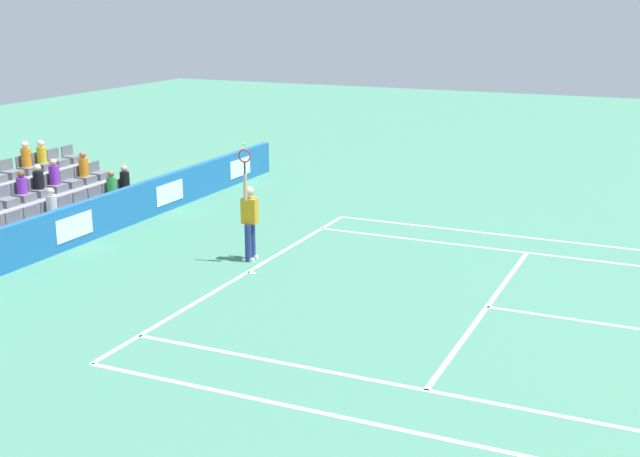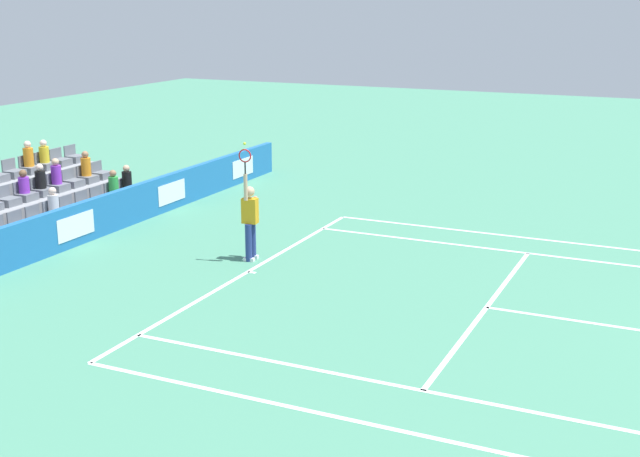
# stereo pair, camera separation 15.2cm
# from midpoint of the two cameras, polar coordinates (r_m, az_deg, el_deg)

# --- Properties ---
(line_baseline) EXTENTS (10.97, 0.10, 0.01)m
(line_baseline) POSITION_cam_midpoint_polar(r_m,az_deg,el_deg) (19.30, -5.11, -2.93)
(line_baseline) COLOR white
(line_baseline) RESTS_ON ground
(line_service) EXTENTS (8.23, 0.10, 0.01)m
(line_service) POSITION_cam_midpoint_polar(r_m,az_deg,el_deg) (17.42, 10.94, -5.20)
(line_service) COLOR white
(line_service) RESTS_ON ground
(line_singles_sideline_left) EXTENTS (0.10, 11.89, 0.01)m
(line_singles_sideline_left) POSITION_cam_midpoint_polar(r_m,az_deg,el_deg) (13.63, 8.68, -11.05)
(line_singles_sideline_left) COLOR white
(line_singles_sideline_left) RESTS_ON ground
(line_singles_sideline_right) EXTENTS (0.10, 11.89, 0.01)m
(line_singles_sideline_right) POSITION_cam_midpoint_polar(r_m,az_deg,el_deg) (21.18, 14.76, -1.73)
(line_singles_sideline_right) COLOR white
(line_singles_sideline_right) RESTS_ON ground
(line_doubles_sideline_left) EXTENTS (0.10, 11.89, 0.01)m
(line_doubles_sideline_left) POSITION_cam_midpoint_polar(r_m,az_deg,el_deg) (12.46, 6.91, -13.65)
(line_doubles_sideline_left) COLOR white
(line_doubles_sideline_left) RESTS_ON ground
(line_doubles_sideline_right) EXTENTS (0.10, 11.89, 0.01)m
(line_doubles_sideline_right) POSITION_cam_midpoint_polar(r_m,az_deg,el_deg) (22.48, 15.36, -0.79)
(line_doubles_sideline_right) COLOR white
(line_doubles_sideline_right) RESTS_ON ground
(line_centre_mark) EXTENTS (0.10, 0.20, 0.01)m
(line_centre_mark) POSITION_cam_midpoint_polar(r_m,az_deg,el_deg) (19.26, -4.85, -2.97)
(line_centre_mark) COLOR white
(line_centre_mark) RESTS_ON ground
(sponsor_barrier) EXTENTS (20.89, 0.22, 1.05)m
(sponsor_barrier) POSITION_cam_midpoint_polar(r_m,az_deg,el_deg) (21.95, -16.59, 0.14)
(sponsor_barrier) COLOR #1E66AD
(sponsor_barrier) RESTS_ON ground
(tennis_player) EXTENTS (0.53, 0.38, 2.85)m
(tennis_player) POSITION_cam_midpoint_polar(r_m,az_deg,el_deg) (19.91, -4.98, 0.61)
(tennis_player) COLOR navy
(tennis_player) RESTS_ON ground
(stadium_stand) EXTENTS (8.06, 2.85, 2.17)m
(stadium_stand) POSITION_cam_midpoint_polar(r_m,az_deg,el_deg) (23.50, -20.87, 0.82)
(stadium_stand) COLOR gray
(stadium_stand) RESTS_ON ground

